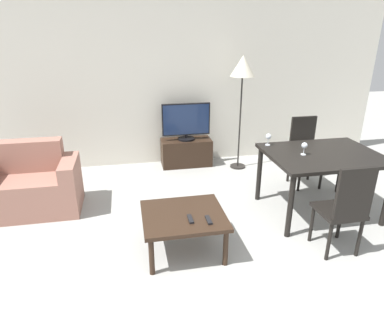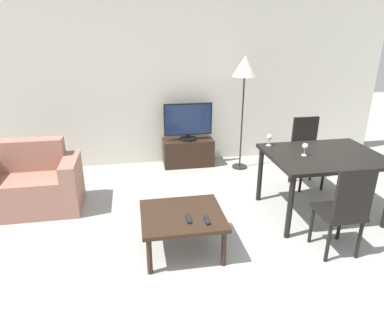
% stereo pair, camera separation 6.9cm
% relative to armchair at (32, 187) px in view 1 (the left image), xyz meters
% --- Properties ---
extents(wall_back, '(7.34, 0.06, 2.70)m').
position_rel_armchair_xyz_m(wall_back, '(1.76, 1.37, 1.03)').
color(wall_back, silver).
rests_on(wall_back, ground_plane).
extents(armchair, '(1.10, 0.65, 0.84)m').
position_rel_armchair_xyz_m(armchair, '(0.00, 0.00, 0.00)').
color(armchair, '#9E6B5B').
rests_on(armchair, ground_plane).
extents(tv_stand, '(0.80, 0.36, 0.43)m').
position_rel_armchair_xyz_m(tv_stand, '(2.09, 1.12, -0.10)').
color(tv_stand, black).
rests_on(tv_stand, ground_plane).
extents(tv, '(0.76, 0.27, 0.58)m').
position_rel_armchair_xyz_m(tv, '(2.09, 1.11, 0.41)').
color(tv, black).
rests_on(tv, tv_stand).
extents(coffee_table, '(0.80, 0.72, 0.42)m').
position_rel_armchair_xyz_m(coffee_table, '(1.66, -1.17, 0.05)').
color(coffee_table, black).
rests_on(coffee_table, ground_plane).
extents(dining_table, '(1.28, 1.00, 0.76)m').
position_rel_armchair_xyz_m(dining_table, '(3.38, -0.70, 0.36)').
color(dining_table, black).
rests_on(dining_table, ground_plane).
extents(dining_chair_near, '(0.40, 0.40, 0.96)m').
position_rel_armchair_xyz_m(dining_chair_near, '(3.15, -1.51, 0.21)').
color(dining_chair_near, black).
rests_on(dining_chair_near, ground_plane).
extents(dining_chair_far, '(0.40, 0.40, 0.96)m').
position_rel_armchair_xyz_m(dining_chair_far, '(3.60, 0.11, 0.21)').
color(dining_chair_far, black).
rests_on(dining_chair_far, ground_plane).
extents(floor_lamp, '(0.36, 0.36, 1.74)m').
position_rel_armchair_xyz_m(floor_lamp, '(2.89, 0.86, 1.20)').
color(floor_lamp, black).
rests_on(floor_lamp, ground_plane).
extents(remote_primary, '(0.04, 0.15, 0.02)m').
position_rel_armchair_xyz_m(remote_primary, '(1.87, -1.34, 0.11)').
color(remote_primary, black).
rests_on(remote_primary, coffee_table).
extents(remote_secondary, '(0.04, 0.15, 0.02)m').
position_rel_armchair_xyz_m(remote_secondary, '(1.70, -1.29, 0.11)').
color(remote_secondary, black).
rests_on(remote_secondary, coffee_table).
extents(wine_glass_left, '(0.07, 0.07, 0.15)m').
position_rel_armchair_xyz_m(wine_glass_left, '(3.12, -0.71, 0.55)').
color(wine_glass_left, silver).
rests_on(wine_glass_left, dining_table).
extents(wine_glass_center, '(0.07, 0.07, 0.15)m').
position_rel_armchair_xyz_m(wine_glass_center, '(2.86, -0.31, 0.55)').
color(wine_glass_center, silver).
rests_on(wine_glass_center, dining_table).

